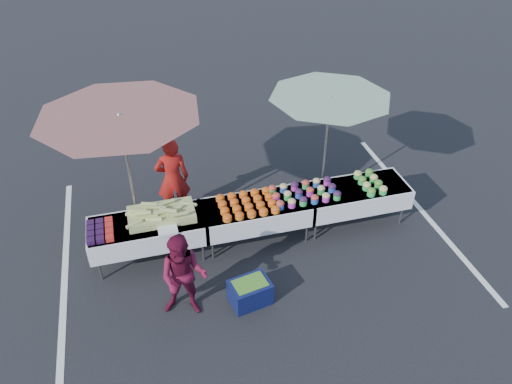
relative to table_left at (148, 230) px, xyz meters
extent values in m
plane|color=black|center=(1.80, 0.00, -0.58)|extent=(80.00, 80.00, 0.00)
cube|color=silver|center=(-1.40, 0.00, -0.58)|extent=(0.10, 5.00, 0.00)
cube|color=silver|center=(5.00, 0.00, -0.58)|extent=(0.10, 5.00, 0.00)
cube|color=white|center=(0.00, 0.00, 0.15)|extent=(1.80, 0.75, 0.04)
cube|color=white|center=(0.00, 0.00, -0.01)|extent=(1.86, 0.81, 0.36)
cylinder|color=slate|center=(-0.82, -0.29, -0.39)|extent=(0.04, 0.04, 0.39)
cylinder|color=slate|center=(-0.82, 0.29, -0.39)|extent=(0.04, 0.04, 0.39)
cylinder|color=slate|center=(0.82, -0.29, -0.39)|extent=(0.04, 0.04, 0.39)
cylinder|color=slate|center=(0.82, 0.29, -0.39)|extent=(0.04, 0.04, 0.39)
cube|color=white|center=(1.80, 0.00, 0.15)|extent=(1.80, 0.75, 0.04)
cube|color=white|center=(1.80, 0.00, -0.01)|extent=(1.86, 0.81, 0.36)
cylinder|color=slate|center=(0.98, -0.29, -0.39)|extent=(0.04, 0.04, 0.39)
cylinder|color=slate|center=(0.98, 0.29, -0.39)|extent=(0.04, 0.04, 0.39)
cylinder|color=slate|center=(2.62, -0.29, -0.39)|extent=(0.04, 0.04, 0.39)
cylinder|color=slate|center=(2.62, 0.29, -0.39)|extent=(0.04, 0.04, 0.39)
cube|color=white|center=(3.60, 0.00, 0.15)|extent=(1.80, 0.75, 0.04)
cube|color=white|center=(3.60, 0.00, -0.01)|extent=(1.86, 0.81, 0.36)
cylinder|color=slate|center=(2.78, -0.29, -0.39)|extent=(0.04, 0.04, 0.39)
cylinder|color=slate|center=(2.78, 0.29, -0.39)|extent=(0.04, 0.04, 0.39)
cylinder|color=slate|center=(4.42, -0.29, -0.39)|extent=(0.04, 0.04, 0.39)
cylinder|color=slate|center=(4.42, 0.29, -0.39)|extent=(0.04, 0.04, 0.39)
cube|color=black|center=(-0.85, -0.27, 0.21)|extent=(0.12, 0.12, 0.08)
cube|color=black|center=(-0.85, -0.13, 0.21)|extent=(0.12, 0.12, 0.08)
cube|color=black|center=(-0.85, 0.01, 0.21)|extent=(0.12, 0.12, 0.08)
cube|color=black|center=(-0.85, 0.15, 0.21)|extent=(0.12, 0.12, 0.08)
cube|color=black|center=(-0.71, -0.27, 0.21)|extent=(0.12, 0.12, 0.08)
cube|color=black|center=(-0.71, -0.13, 0.21)|extent=(0.12, 0.12, 0.08)
cube|color=black|center=(-0.71, 0.01, 0.21)|extent=(0.12, 0.12, 0.08)
cube|color=black|center=(-0.71, 0.15, 0.21)|extent=(0.12, 0.12, 0.08)
cube|color=#B01218|center=(-0.57, -0.27, 0.21)|extent=(0.12, 0.12, 0.08)
cube|color=#B01218|center=(-0.57, -0.13, 0.21)|extent=(0.12, 0.12, 0.08)
cube|color=#B01218|center=(-0.57, 0.01, 0.21)|extent=(0.12, 0.12, 0.08)
cube|color=#B01218|center=(-0.57, 0.15, 0.21)|extent=(0.12, 0.12, 0.08)
cube|color=tan|center=(0.25, 0.05, 0.24)|extent=(1.05, 0.55, 0.14)
cylinder|color=tan|center=(0.55, 0.20, 0.27)|extent=(0.27, 0.09, 0.10)
cylinder|color=tan|center=(-0.13, 0.10, 0.34)|extent=(0.27, 0.14, 0.07)
cylinder|color=tan|center=(0.36, -0.06, 0.38)|extent=(0.27, 0.14, 0.09)
cylinder|color=tan|center=(-0.17, 0.08, 0.28)|extent=(0.27, 0.15, 0.10)
cylinder|color=tan|center=(0.07, -0.01, 0.33)|extent=(0.27, 0.15, 0.08)
cylinder|color=tan|center=(0.21, 0.09, 0.36)|extent=(0.27, 0.10, 0.10)
cylinder|color=tan|center=(0.21, -0.03, 0.36)|extent=(0.27, 0.07, 0.08)
cylinder|color=tan|center=(0.12, -0.13, 0.31)|extent=(0.27, 0.14, 0.09)
cylinder|color=tan|center=(0.09, 0.25, 0.34)|extent=(0.27, 0.12, 0.08)
cylinder|color=tan|center=(0.71, 0.14, 0.29)|extent=(0.27, 0.16, 0.08)
cylinder|color=tan|center=(-0.06, 0.01, 0.34)|extent=(0.27, 0.11, 0.07)
cylinder|color=tan|center=(0.16, -0.18, 0.27)|extent=(0.27, 0.10, 0.07)
cylinder|color=tan|center=(0.36, 0.19, 0.35)|extent=(0.27, 0.12, 0.08)
cylinder|color=tan|center=(-0.18, -0.17, 0.31)|extent=(0.27, 0.15, 0.08)
cylinder|color=tan|center=(-0.09, 0.09, 0.36)|extent=(0.27, 0.10, 0.08)
cylinder|color=tan|center=(0.46, 0.00, 0.32)|extent=(0.27, 0.16, 0.10)
cylinder|color=tan|center=(-0.03, -0.02, 0.38)|extent=(0.27, 0.12, 0.09)
cylinder|color=tan|center=(0.52, -0.18, 0.37)|extent=(0.27, 0.09, 0.07)
cube|color=white|center=(0.30, -0.30, 0.19)|extent=(0.30, 0.25, 0.05)
cylinder|color=orange|center=(1.25, -0.28, 0.19)|extent=(0.15, 0.15, 0.05)
ellipsoid|color=red|center=(1.25, -0.28, 0.23)|extent=(0.15, 0.15, 0.08)
cylinder|color=orange|center=(1.25, -0.10, 0.19)|extent=(0.15, 0.15, 0.05)
ellipsoid|color=red|center=(1.25, -0.10, 0.23)|extent=(0.15, 0.15, 0.08)
cylinder|color=orange|center=(1.25, 0.08, 0.19)|extent=(0.15, 0.15, 0.05)
ellipsoid|color=red|center=(1.25, 0.08, 0.23)|extent=(0.15, 0.15, 0.08)
cylinder|color=orange|center=(1.25, 0.26, 0.19)|extent=(0.15, 0.15, 0.05)
ellipsoid|color=red|center=(1.25, 0.26, 0.23)|extent=(0.15, 0.15, 0.08)
cylinder|color=orange|center=(1.45, -0.28, 0.19)|extent=(0.15, 0.15, 0.05)
ellipsoid|color=red|center=(1.45, -0.28, 0.23)|extent=(0.15, 0.15, 0.08)
cylinder|color=orange|center=(1.45, -0.10, 0.19)|extent=(0.15, 0.15, 0.05)
ellipsoid|color=red|center=(1.45, -0.10, 0.23)|extent=(0.15, 0.15, 0.08)
cylinder|color=orange|center=(1.45, 0.08, 0.19)|extent=(0.15, 0.15, 0.05)
ellipsoid|color=red|center=(1.45, 0.08, 0.23)|extent=(0.15, 0.15, 0.08)
cylinder|color=orange|center=(1.45, 0.26, 0.19)|extent=(0.15, 0.15, 0.05)
ellipsoid|color=red|center=(1.45, 0.26, 0.23)|extent=(0.15, 0.15, 0.08)
cylinder|color=orange|center=(1.65, -0.28, 0.19)|extent=(0.15, 0.15, 0.05)
ellipsoid|color=red|center=(1.65, -0.28, 0.23)|extent=(0.15, 0.15, 0.08)
cylinder|color=orange|center=(1.65, -0.10, 0.19)|extent=(0.15, 0.15, 0.05)
ellipsoid|color=red|center=(1.65, -0.10, 0.23)|extent=(0.15, 0.15, 0.08)
cylinder|color=orange|center=(1.65, 0.08, 0.19)|extent=(0.15, 0.15, 0.05)
ellipsoid|color=red|center=(1.65, 0.08, 0.23)|extent=(0.15, 0.15, 0.08)
cylinder|color=orange|center=(1.65, 0.26, 0.19)|extent=(0.15, 0.15, 0.05)
ellipsoid|color=red|center=(1.65, 0.26, 0.23)|extent=(0.15, 0.15, 0.08)
cylinder|color=orange|center=(1.85, -0.28, 0.19)|extent=(0.15, 0.15, 0.05)
ellipsoid|color=red|center=(1.85, -0.28, 0.23)|extent=(0.15, 0.15, 0.08)
cylinder|color=orange|center=(1.85, -0.10, 0.19)|extent=(0.15, 0.15, 0.05)
ellipsoid|color=red|center=(1.85, -0.10, 0.23)|extent=(0.15, 0.15, 0.08)
cylinder|color=orange|center=(1.85, 0.08, 0.19)|extent=(0.15, 0.15, 0.05)
ellipsoid|color=red|center=(1.85, 0.08, 0.23)|extent=(0.15, 0.15, 0.08)
cylinder|color=orange|center=(1.85, 0.26, 0.19)|extent=(0.15, 0.15, 0.05)
ellipsoid|color=red|center=(1.85, 0.26, 0.23)|extent=(0.15, 0.15, 0.08)
cylinder|color=orange|center=(2.05, -0.28, 0.19)|extent=(0.15, 0.15, 0.05)
ellipsoid|color=red|center=(2.05, -0.28, 0.23)|extent=(0.15, 0.15, 0.08)
cylinder|color=orange|center=(2.05, -0.10, 0.19)|extent=(0.15, 0.15, 0.05)
ellipsoid|color=red|center=(2.05, -0.10, 0.23)|extent=(0.15, 0.15, 0.08)
cylinder|color=orange|center=(2.05, 0.08, 0.19)|extent=(0.15, 0.15, 0.05)
ellipsoid|color=red|center=(2.05, 0.08, 0.23)|extent=(0.15, 0.15, 0.08)
cylinder|color=orange|center=(2.05, 0.26, 0.19)|extent=(0.15, 0.15, 0.05)
ellipsoid|color=red|center=(2.05, 0.26, 0.23)|extent=(0.15, 0.15, 0.08)
cylinder|color=#264EB3|center=(2.15, -0.22, 0.22)|extent=(0.13, 0.13, 0.10)
ellipsoid|color=maroon|center=(2.15, -0.22, 0.28)|extent=(0.14, 0.14, 0.10)
cylinder|color=#BE28B9|center=(2.15, 0.00, 0.22)|extent=(0.13, 0.13, 0.10)
ellipsoid|color=maroon|center=(2.15, 0.00, 0.28)|extent=(0.14, 0.14, 0.10)
cylinder|color=green|center=(2.15, 0.22, 0.22)|extent=(0.13, 0.13, 0.10)
ellipsoid|color=maroon|center=(2.15, 0.22, 0.28)|extent=(0.14, 0.14, 0.10)
cylinder|color=#BE28B9|center=(2.35, -0.22, 0.22)|extent=(0.13, 0.13, 0.10)
ellipsoid|color=tan|center=(2.35, -0.22, 0.28)|extent=(0.14, 0.14, 0.10)
cylinder|color=green|center=(2.35, 0.00, 0.22)|extent=(0.13, 0.13, 0.10)
ellipsoid|color=tan|center=(2.35, 0.00, 0.28)|extent=(0.14, 0.14, 0.10)
cylinder|color=#264EB3|center=(2.35, 0.22, 0.22)|extent=(0.13, 0.13, 0.10)
ellipsoid|color=tan|center=(2.35, 0.22, 0.28)|extent=(0.14, 0.14, 0.10)
cylinder|color=green|center=(2.55, -0.22, 0.22)|extent=(0.13, 0.13, 0.10)
ellipsoid|color=#27122F|center=(2.55, -0.22, 0.28)|extent=(0.14, 0.14, 0.10)
cylinder|color=#264EB3|center=(2.55, 0.00, 0.22)|extent=(0.13, 0.13, 0.10)
ellipsoid|color=#27122F|center=(2.55, 0.00, 0.28)|extent=(0.14, 0.14, 0.10)
cylinder|color=#BE28B9|center=(2.55, 0.22, 0.22)|extent=(0.13, 0.13, 0.10)
ellipsoid|color=#27122F|center=(2.55, 0.22, 0.28)|extent=(0.14, 0.14, 0.10)
cylinder|color=#264EB3|center=(2.75, -0.22, 0.22)|extent=(0.13, 0.13, 0.10)
ellipsoid|color=maroon|center=(2.75, -0.22, 0.28)|extent=(0.14, 0.14, 0.10)
cylinder|color=#BE28B9|center=(2.75, 0.00, 0.22)|extent=(0.13, 0.13, 0.10)
ellipsoid|color=maroon|center=(2.75, 0.00, 0.28)|extent=(0.14, 0.14, 0.10)
cylinder|color=green|center=(2.75, 0.22, 0.22)|extent=(0.13, 0.13, 0.10)
ellipsoid|color=maroon|center=(2.75, 0.22, 0.28)|extent=(0.14, 0.14, 0.10)
cylinder|color=#BE28B9|center=(2.95, -0.22, 0.22)|extent=(0.13, 0.13, 0.10)
ellipsoid|color=tan|center=(2.95, -0.22, 0.28)|extent=(0.14, 0.14, 0.10)
cylinder|color=green|center=(2.95, 0.00, 0.22)|extent=(0.13, 0.13, 0.10)
ellipsoid|color=tan|center=(2.95, 0.00, 0.28)|extent=(0.14, 0.14, 0.10)
cylinder|color=#264EB3|center=(2.95, 0.22, 0.22)|extent=(0.13, 0.13, 0.10)
ellipsoid|color=tan|center=(2.95, 0.22, 0.28)|extent=(0.14, 0.14, 0.10)
cylinder|color=green|center=(3.15, -0.22, 0.22)|extent=(0.13, 0.13, 0.10)
ellipsoid|color=#27122F|center=(3.15, -0.22, 0.28)|extent=(0.14, 0.14, 0.10)
cylinder|color=#264EB3|center=(3.15, 0.00, 0.22)|extent=(0.13, 0.13, 0.10)
ellipsoid|color=#27122F|center=(3.15, 0.00, 0.28)|extent=(0.14, 0.14, 0.10)
cylinder|color=#BE28B9|center=(3.15, 0.22, 0.22)|extent=(0.13, 0.13, 0.10)
ellipsoid|color=#27122F|center=(3.15, 0.22, 0.28)|extent=(0.14, 0.14, 0.10)
cylinder|color=green|center=(3.75, -0.28, 0.21)|extent=(0.14, 0.14, 0.08)
ellipsoid|color=#33741F|center=(3.75, -0.28, 0.26)|extent=(0.14, 0.14, 0.11)
cylinder|color=green|center=(3.75, -0.10, 0.21)|extent=(0.14, 0.14, 0.08)
ellipsoid|color=tan|center=(3.75, -0.10, 0.26)|extent=(0.14, 0.14, 0.11)
cylinder|color=green|center=(3.75, 0.08, 0.21)|extent=(0.14, 0.14, 0.08)
ellipsoid|color=#33741F|center=(3.75, 0.08, 0.26)|extent=(0.14, 0.14, 0.11)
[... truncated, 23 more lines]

